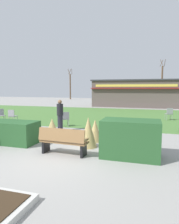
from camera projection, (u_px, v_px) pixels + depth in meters
The scene contains 18 objects.
ground_plane at pixel (54, 159), 6.60m from camera, with size 80.00×80.00×0.00m, color #999691.
lawn_patch at pixel (113, 116), 17.11m from camera, with size 36.00×12.00×0.01m, color #4C7A38.
park_bench at pixel (63, 141), 7.00m from camera, with size 1.72×0.60×0.95m.
hedge_left at pixel (8, 132), 8.59m from camera, with size 2.56×1.10×0.92m, color #28562B.
hedge_right at pixel (130, 139), 6.76m from camera, with size 1.91×1.10×1.26m, color #28562B.
ornamental_grass_behind_left at pixel (95, 131), 8.72m from camera, with size 0.62×0.62×0.97m, color tan.
ornamental_grass_behind_right at pixel (88, 132), 7.91m from camera, with size 0.68×0.68×1.19m, color tan.
ornamental_grass_behind_center at pixel (52, 129), 9.15m from camera, with size 0.78×0.78×0.95m, color tan.
food_kiosk at pixel (135, 93), 25.26m from camera, with size 10.60×4.09×3.34m.
cafe_chair_west at pixel (12, 115), 13.40m from camera, with size 0.47×0.47×0.89m.
cafe_chair_east at pixel (65, 118), 12.19m from camera, with size 0.61×0.61×0.89m.
cafe_chair_center at pixel (1, 114), 13.86m from camera, with size 0.61×0.61×0.89m.
cafe_chair_north at pixel (169, 113), 14.57m from camera, with size 0.54×0.54×0.89m.
person_strolling at pixel (60, 115), 10.90m from camera, with size 0.34×0.34×1.69m.
parked_car_west_slot at pixel (116, 99), 32.13m from camera, with size 4.35×2.35×1.20m.
parked_car_center_slot at pixel (148, 99), 30.72m from camera, with size 4.27×2.19×1.20m.
tree_left_bg at pixel (70, 86), 42.04m from camera, with size 0.91×0.96×6.27m.
tree_center_bg at pixel (162, 83), 34.53m from camera, with size 0.91×0.96×7.09m.
Camera 1 is at (2.96, -5.77, 2.30)m, focal length 32.50 mm.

